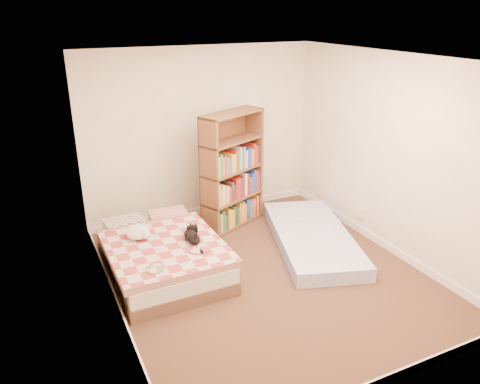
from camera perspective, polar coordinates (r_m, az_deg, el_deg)
name	(u,v)px	position (r m, az deg, el deg)	size (l,w,h in m)	color
room	(267,180)	(5.17, 3.35, 1.43)	(3.51, 4.01, 2.51)	#4C3320
bed	(162,254)	(5.74, -9.49, -7.50)	(1.31, 1.77, 0.47)	brown
bookshelf	(232,185)	(6.71, -1.03, 0.83)	(1.13, 0.73, 1.66)	brown
floor_mattress	(312,238)	(6.38, 8.77, -5.53)	(0.94, 2.08, 0.19)	#7F90D4
black_cat	(191,236)	(5.54, -5.95, -5.33)	(0.29, 0.59, 0.13)	black
white_dog	(138,232)	(5.68, -12.28, -4.79)	(0.34, 0.37, 0.15)	silver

